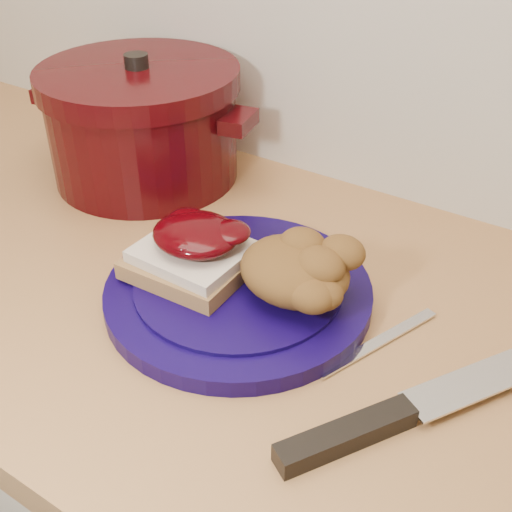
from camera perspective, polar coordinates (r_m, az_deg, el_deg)
The scene contains 7 objects.
plate at distance 0.70m, azimuth -1.58°, elevation -3.21°, with size 0.29×0.29×0.02m, color #0D0439.
sandwich at distance 0.70m, azimuth -5.62°, elevation 0.53°, with size 0.13×0.11×0.06m.
stuffing_mound at distance 0.66m, azimuth 3.44°, elevation -1.33°, with size 0.12×0.10×0.06m, color brown.
chef_knife at distance 0.59m, azimuth 12.03°, elevation -13.77°, with size 0.21×0.31×0.02m.
butter_knife at distance 0.66m, azimuth 10.85°, elevation -7.49°, with size 0.16×0.01×0.00m, color silver.
dutch_oven at distance 0.94m, azimuth -10.02°, elevation 11.60°, with size 0.34×0.33×0.18m.
pepper_grinder at distance 1.05m, azimuth -13.48°, elevation 13.00°, with size 0.07×0.07×0.13m.
Camera 1 is at (0.34, 1.04, 1.34)m, focal length 45.00 mm.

